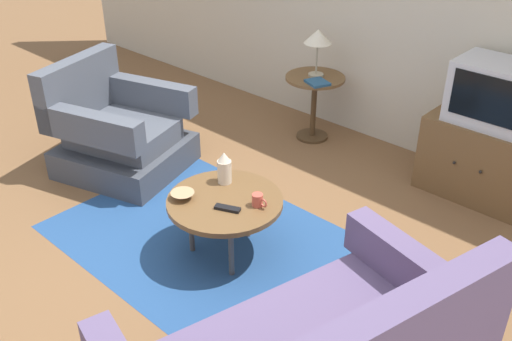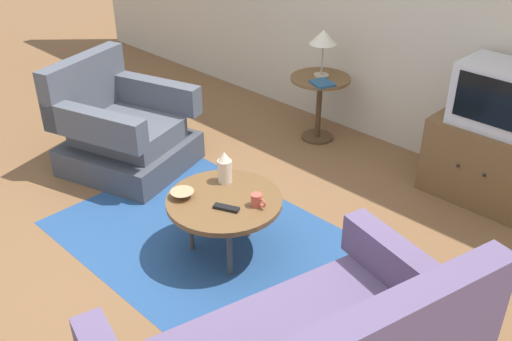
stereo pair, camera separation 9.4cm
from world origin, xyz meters
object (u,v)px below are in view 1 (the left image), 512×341
object	(u,v)px
coffee_table	(225,203)
table_lamp	(318,38)
television	(496,93)
book	(317,82)
mug	(258,200)
tv_remote_dark	(227,208)
tv_stand	(481,158)
armchair	(118,134)
side_table	(314,94)
vase	(224,168)
bowl	(183,195)

from	to	relation	value
coffee_table	table_lamp	bearing A→B (deg)	109.85
television	book	size ratio (longest dim) A/B	2.50
mug	tv_remote_dark	bearing A→B (deg)	-124.34
coffee_table	tv_stand	size ratio (longest dim) A/B	0.89
armchair	mug	xyz separation A→B (m)	(1.70, -0.13, 0.16)
side_table	tv_remote_dark	distance (m)	1.98
tv_remote_dark	book	xyz separation A→B (m)	(-0.62, 1.72, 0.18)
table_lamp	tv_stand	bearing A→B (deg)	3.20
television	tv_remote_dark	xyz separation A→B (m)	(-0.81, -1.94, -0.41)
armchair	mug	distance (m)	1.72
side_table	book	xyz separation A→B (m)	(0.12, -0.12, 0.18)
vase	bowl	distance (m)	0.34
armchair	table_lamp	xyz separation A→B (m)	(0.85, 1.57, 0.63)
vase	tv_remote_dark	bearing A→B (deg)	-41.77
side_table	bowl	distance (m)	1.99
television	mug	bearing A→B (deg)	-111.44
side_table	tv_stand	size ratio (longest dim) A/B	0.72
table_lamp	mug	bearing A→B (deg)	-63.28
coffee_table	television	xyz separation A→B (m)	(0.91, 1.87, 0.45)
armchair	tv_remote_dark	distance (m)	1.63
book	tv_remote_dark	bearing A→B (deg)	-48.58
side_table	mug	distance (m)	1.88
book	tv_stand	bearing A→B (deg)	30.71
mug	television	bearing A→B (deg)	68.56
table_lamp	vase	size ratio (longest dim) A/B	1.86
mug	side_table	bearing A→B (deg)	116.74
television	table_lamp	distance (m)	1.56
book	side_table	bearing A→B (deg)	155.18
side_table	table_lamp	distance (m)	0.51
bowl	book	world-z (taller)	book
mug	book	size ratio (longest dim) A/B	0.49
mug	bowl	xyz separation A→B (m)	(-0.42, -0.26, -0.02)
coffee_table	bowl	distance (m)	0.28
television	mug	xyz separation A→B (m)	(-0.70, -1.78, -0.38)
coffee_table	tv_remote_dark	bearing A→B (deg)	-36.18
table_lamp	mug	distance (m)	1.96
book	coffee_table	bearing A→B (deg)	-50.86
tv_stand	vase	xyz separation A→B (m)	(-1.06, -1.72, 0.23)
tv_stand	table_lamp	distance (m)	1.68
tv_remote_dark	book	world-z (taller)	book
armchair	bowl	xyz separation A→B (m)	(1.29, -0.39, 0.14)
vase	bowl	world-z (taller)	vase
tv_stand	vase	size ratio (longest dim) A/B	3.74
bowl	book	xyz separation A→B (m)	(-0.31, 1.82, 0.17)
book	armchair	bearing A→B (deg)	-102.80
armchair	side_table	world-z (taller)	armchair
television	book	xyz separation A→B (m)	(-1.43, -0.23, -0.23)
television	tv_remote_dark	distance (m)	2.14
table_lamp	vase	distance (m)	1.75
vase	book	world-z (taller)	vase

